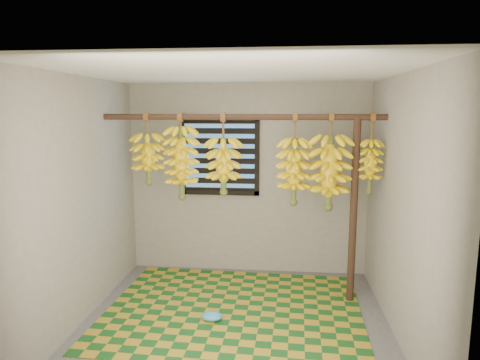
# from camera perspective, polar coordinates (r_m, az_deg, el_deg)

# --- Properties ---
(floor) EXTENTS (3.00, 3.00, 0.01)m
(floor) POSITION_cam_1_polar(r_m,az_deg,el_deg) (4.38, -0.77, -19.00)
(floor) COLOR #4F4F4F
(floor) RESTS_ON ground
(ceiling) EXTENTS (3.00, 3.00, 0.01)m
(ceiling) POSITION_cam_1_polar(r_m,az_deg,el_deg) (3.87, -0.85, 14.25)
(ceiling) COLOR silver
(ceiling) RESTS_ON wall_back
(wall_back) EXTENTS (3.00, 0.01, 2.40)m
(wall_back) POSITION_cam_1_polar(r_m,az_deg,el_deg) (5.42, 1.01, 0.06)
(wall_back) COLOR gray
(wall_back) RESTS_ON floor
(wall_left) EXTENTS (0.01, 3.00, 2.40)m
(wall_left) POSITION_cam_1_polar(r_m,az_deg,el_deg) (4.38, -20.77, -2.77)
(wall_left) COLOR gray
(wall_left) RESTS_ON floor
(wall_right) EXTENTS (0.01, 3.00, 2.40)m
(wall_right) POSITION_cam_1_polar(r_m,az_deg,el_deg) (4.07, 20.80, -3.68)
(wall_right) COLOR gray
(wall_right) RESTS_ON floor
(window) EXTENTS (1.00, 0.04, 1.00)m
(window) POSITION_cam_1_polar(r_m,az_deg,el_deg) (5.39, -2.71, 3.22)
(window) COLOR black
(window) RESTS_ON wall_back
(hanging_pole) EXTENTS (3.00, 0.06, 0.06)m
(hanging_pole) POSITION_cam_1_polar(r_m,az_deg,el_deg) (4.55, 0.19, 8.41)
(hanging_pole) COLOR #3D281D
(hanging_pole) RESTS_ON wall_left
(support_post) EXTENTS (0.08, 0.08, 2.00)m
(support_post) POSITION_cam_1_polar(r_m,az_deg,el_deg) (4.72, 14.90, -4.14)
(support_post) COLOR #3D281D
(support_post) RESTS_ON floor
(woven_mat) EXTENTS (2.70, 2.20, 0.01)m
(woven_mat) POSITION_cam_1_polar(r_m,az_deg,el_deg) (4.68, -0.85, -16.90)
(woven_mat) COLOR #164D1A
(woven_mat) RESTS_ON floor
(plastic_bag) EXTENTS (0.21, 0.16, 0.09)m
(plastic_bag) POSITION_cam_1_polar(r_m,az_deg,el_deg) (4.45, -3.76, -17.69)
(plastic_bag) COLOR #3A97D9
(plastic_bag) RESTS_ON woven_mat
(banana_bunch_a) EXTENTS (0.35, 0.35, 0.79)m
(banana_bunch_a) POSITION_cam_1_polar(r_m,az_deg,el_deg) (4.79, -12.15, 2.81)
(banana_bunch_a) COLOR brown
(banana_bunch_a) RESTS_ON hanging_pole
(banana_bunch_b) EXTENTS (0.37, 0.37, 0.94)m
(banana_bunch_b) POSITION_cam_1_polar(r_m,az_deg,el_deg) (4.70, -7.82, 2.27)
(banana_bunch_b) COLOR brown
(banana_bunch_b) RESTS_ON hanging_pole
(banana_bunch_c) EXTENTS (0.37, 0.37, 0.88)m
(banana_bunch_c) POSITION_cam_1_polar(r_m,az_deg,el_deg) (4.61, -2.22, 1.87)
(banana_bunch_c) COLOR brown
(banana_bunch_c) RESTS_ON hanging_pole
(banana_bunch_d) EXTENTS (0.34, 0.34, 0.98)m
(banana_bunch_d) POSITION_cam_1_polar(r_m,az_deg,el_deg) (4.58, 7.22, 1.16)
(banana_bunch_d) COLOR brown
(banana_bunch_d) RESTS_ON hanging_pole
(banana_bunch_e) EXTENTS (0.43, 0.43, 1.02)m
(banana_bunch_e) POSITION_cam_1_polar(r_m,az_deg,el_deg) (4.60, 11.83, 0.98)
(banana_bunch_e) COLOR brown
(banana_bunch_e) RESTS_ON hanging_pole
(banana_bunch_f) EXTENTS (0.25, 0.25, 0.84)m
(banana_bunch_f) POSITION_cam_1_polar(r_m,az_deg,el_deg) (4.65, 16.97, 1.83)
(banana_bunch_f) COLOR brown
(banana_bunch_f) RESTS_ON hanging_pole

